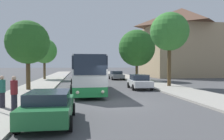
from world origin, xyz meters
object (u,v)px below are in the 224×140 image
bus_front (85,73)px  pedestrian_walking_back (2,91)px  tree_right_near (169,32)px  tree_left_near (28,42)px  pedestrian_waiting_far (14,93)px  parked_car_left_curb (49,106)px  parked_car_right_near (139,82)px  bus_middle (82,70)px  tree_right_mid (137,48)px  tree_left_far (44,51)px  bus_rear (81,68)px  parked_car_right_far (116,75)px

bus_front → pedestrian_walking_back: (-4.90, -7.92, -0.71)m
bus_front → tree_right_near: 10.67m
tree_left_near → pedestrian_waiting_far: bearing=-81.7°
parked_car_left_curb → parked_car_right_near: 14.40m
parked_car_right_near → pedestrian_waiting_far: 13.92m
bus_middle → tree_right_mid: (8.53, -3.09, 3.42)m
pedestrian_waiting_far → tree_left_far: tree_left_far is taller
bus_rear → pedestrian_waiting_far: size_ratio=6.52×
parked_car_left_curb → parked_car_right_far: size_ratio=1.00×
bus_middle → bus_rear: (-0.03, 15.60, 0.01)m
bus_front → parked_car_right_near: (5.65, 1.10, -0.99)m
parked_car_left_curb → pedestrian_waiting_far: pedestrian_waiting_far is taller
parked_car_left_curb → tree_right_near: tree_right_near is taller
parked_car_left_curb → tree_left_far: size_ratio=0.65×
parked_car_right_far → pedestrian_walking_back: 25.54m
parked_car_right_far → bus_rear: bearing=-71.3°
parked_car_right_near → tree_right_near: (3.78, 1.20, 5.43)m
bus_front → pedestrian_walking_back: bearing=-123.2°
parked_car_right_near → tree_left_far: (-11.81, 15.14, 3.98)m
parked_car_left_curb → parked_car_right_near: bearing=59.4°
pedestrian_walking_back → tree_left_far: size_ratio=0.27×
bus_front → parked_car_left_curb: size_ratio=2.74×
parked_car_right_near → tree_right_near: size_ratio=0.50×
parked_car_left_curb → tree_right_near: bearing=51.0°
pedestrian_waiting_far → parked_car_right_near: bearing=-43.2°
bus_front → tree_left_near: size_ratio=1.80×
bus_rear → tree_right_mid: bearing=-64.7°
bus_front → tree_right_mid: bearing=54.3°
bus_front → bus_middle: (-0.10, 15.49, -0.06)m
tree_right_mid → parked_car_right_far: bearing=133.1°
pedestrian_walking_back → bus_rear: bearing=31.2°
bus_middle → parked_car_right_far: 5.87m
pedestrian_waiting_far → tree_left_near: 10.75m
bus_rear → tree_right_near: (9.55, -28.80, 4.50)m
pedestrian_walking_back → tree_left_far: tree_left_far is taller
pedestrian_waiting_far → tree_left_far: 25.56m
pedestrian_waiting_far → bus_rear: bearing=-5.0°
tree_right_near → parked_car_right_far: bearing=106.0°
parked_car_right_near → tree_right_mid: 12.42m
bus_middle → parked_car_right_far: size_ratio=2.55×
bus_front → tree_right_mid: size_ratio=1.52×
parked_car_right_near → tree_right_mid: size_ratio=0.53×
tree_left_near → tree_right_mid: tree_right_mid is taller
tree_left_far → tree_right_near: size_ratio=0.81×
parked_car_left_curb → tree_left_near: tree_left_near is taller
bus_front → tree_right_near: tree_right_near is taller
bus_middle → tree_right_near: 16.88m
parked_car_right_near → parked_car_left_curb: bearing=60.9°
parked_car_right_near → tree_left_far: bearing=-49.4°
parked_car_right_near → tree_left_near: tree_left_near is taller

